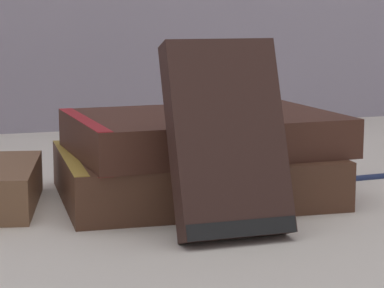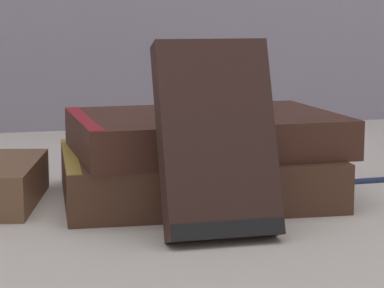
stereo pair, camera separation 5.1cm
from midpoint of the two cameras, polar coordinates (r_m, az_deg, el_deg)
ground_plane at (r=0.67m, az=0.28°, el=-4.91°), size 3.00×3.00×0.00m
book_flat_bottom at (r=0.72m, az=1.79°, el=-2.18°), size 0.24×0.19×0.04m
book_flat_top at (r=0.71m, az=2.60°, el=0.77°), size 0.23×0.17×0.03m
book_leaning_front at (r=0.59m, az=4.28°, el=-0.15°), size 0.09×0.07×0.15m
pocket_watch at (r=0.69m, az=4.98°, el=2.21°), size 0.05×0.05×0.01m
reading_glasses at (r=0.85m, az=-3.63°, el=-1.66°), size 0.11×0.07×0.00m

